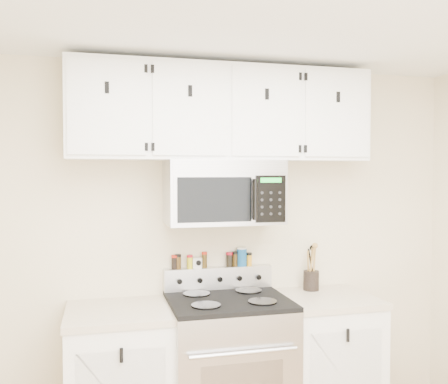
% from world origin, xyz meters
% --- Properties ---
extents(back_wall, '(3.50, 0.01, 2.50)m').
position_xyz_m(back_wall, '(0.00, 1.75, 1.25)').
color(back_wall, beige).
rests_on(back_wall, floor).
extents(range, '(0.76, 0.65, 1.10)m').
position_xyz_m(range, '(0.00, 1.43, 0.49)').
color(range, '#B7B7BA').
rests_on(range, floor).
extents(base_cabinet_left, '(0.64, 0.62, 0.92)m').
position_xyz_m(base_cabinet_left, '(-0.69, 1.45, 0.46)').
color(base_cabinet_left, white).
rests_on(base_cabinet_left, floor).
extents(base_cabinet_right, '(0.64, 0.62, 0.92)m').
position_xyz_m(base_cabinet_right, '(0.69, 1.45, 0.46)').
color(base_cabinet_right, white).
rests_on(base_cabinet_right, floor).
extents(microwave, '(0.76, 0.44, 0.42)m').
position_xyz_m(microwave, '(0.00, 1.55, 1.63)').
color(microwave, '#9E9EA3').
rests_on(microwave, back_wall).
extents(upper_cabinets, '(2.00, 0.35, 0.62)m').
position_xyz_m(upper_cabinets, '(-0.00, 1.58, 2.15)').
color(upper_cabinets, white).
rests_on(upper_cabinets, back_wall).
extents(utensil_crock, '(0.11, 0.11, 0.32)m').
position_xyz_m(utensil_crock, '(0.66, 1.62, 1.00)').
color(utensil_crock, black).
rests_on(utensil_crock, base_cabinet_right).
extents(kitchen_timer, '(0.07, 0.07, 0.07)m').
position_xyz_m(kitchen_timer, '(-0.14, 1.71, 1.14)').
color(kitchen_timer, white).
rests_on(kitchen_timer, range).
extents(salt_canister, '(0.07, 0.07, 0.13)m').
position_xyz_m(salt_canister, '(0.17, 1.71, 1.17)').
color(salt_canister, '#144F8B').
rests_on(salt_canister, range).
extents(spice_jar_0, '(0.05, 0.05, 0.10)m').
position_xyz_m(spice_jar_0, '(-0.30, 1.71, 1.15)').
color(spice_jar_0, black).
rests_on(spice_jar_0, range).
extents(spice_jar_1, '(0.04, 0.04, 0.10)m').
position_xyz_m(spice_jar_1, '(-0.28, 1.71, 1.15)').
color(spice_jar_1, '#422C0F').
rests_on(spice_jar_1, range).
extents(spice_jar_2, '(0.04, 0.04, 0.09)m').
position_xyz_m(spice_jar_2, '(-0.20, 1.71, 1.15)').
color(spice_jar_2, gold).
rests_on(spice_jar_2, range).
extents(spice_jar_3, '(0.04, 0.04, 0.11)m').
position_xyz_m(spice_jar_3, '(-0.10, 1.71, 1.16)').
color(spice_jar_3, '#3D2D0E').
rests_on(spice_jar_3, range).
extents(spice_jar_4, '(0.05, 0.05, 0.10)m').
position_xyz_m(spice_jar_4, '(0.08, 1.71, 1.15)').
color(spice_jar_4, black).
rests_on(spice_jar_4, range).
extents(spice_jar_5, '(0.04, 0.04, 0.10)m').
position_xyz_m(spice_jar_5, '(0.12, 1.71, 1.15)').
color(spice_jar_5, '#3A280D').
rests_on(spice_jar_5, range).
extents(spice_jar_6, '(0.04, 0.04, 0.09)m').
position_xyz_m(spice_jar_6, '(0.23, 1.71, 1.15)').
color(spice_jar_6, orange).
rests_on(spice_jar_6, range).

